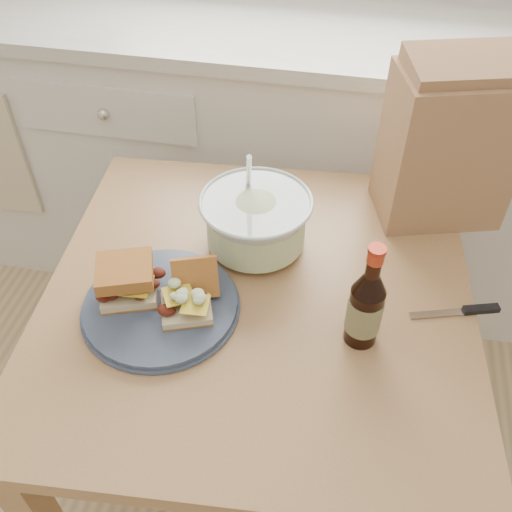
% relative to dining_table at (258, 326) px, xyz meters
% --- Properties ---
extents(cabinet_run, '(2.50, 0.64, 0.94)m').
position_rel_dining_table_xyz_m(cabinet_run, '(-0.07, 0.89, -0.15)').
color(cabinet_run, white).
rests_on(cabinet_run, ground).
extents(dining_table, '(0.95, 0.95, 0.73)m').
position_rel_dining_table_xyz_m(dining_table, '(0.00, 0.00, 0.00)').
color(dining_table, '#A9774F').
rests_on(dining_table, ground).
extents(plate, '(0.31, 0.31, 0.02)m').
position_rel_dining_table_xyz_m(plate, '(-0.18, -0.08, 0.12)').
color(plate, '#3C4962').
rests_on(plate, dining_table).
extents(sandwich_left, '(0.14, 0.13, 0.08)m').
position_rel_dining_table_xyz_m(sandwich_left, '(-0.25, -0.07, 0.17)').
color(sandwich_left, beige).
rests_on(sandwich_left, plate).
extents(sandwich_right, '(0.12, 0.16, 0.08)m').
position_rel_dining_table_xyz_m(sandwich_right, '(-0.12, -0.07, 0.15)').
color(sandwich_right, beige).
rests_on(sandwich_right, plate).
extents(coleslaw_bowl, '(0.24, 0.24, 0.24)m').
position_rel_dining_table_xyz_m(coleslaw_bowl, '(-0.03, 0.14, 0.17)').
color(coleslaw_bowl, silver).
rests_on(coleslaw_bowl, dining_table).
extents(beer_bottle, '(0.07, 0.07, 0.24)m').
position_rel_dining_table_xyz_m(beer_bottle, '(0.21, -0.07, 0.20)').
color(beer_bottle, black).
rests_on(beer_bottle, dining_table).
extents(knife, '(0.18, 0.07, 0.01)m').
position_rel_dining_table_xyz_m(knife, '(0.42, 0.03, 0.11)').
color(knife, silver).
rests_on(knife, dining_table).
extents(paper_bag, '(0.31, 0.24, 0.35)m').
position_rel_dining_table_xyz_m(paper_bag, '(0.35, 0.35, 0.28)').
color(paper_bag, '#9F754D').
rests_on(paper_bag, dining_table).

